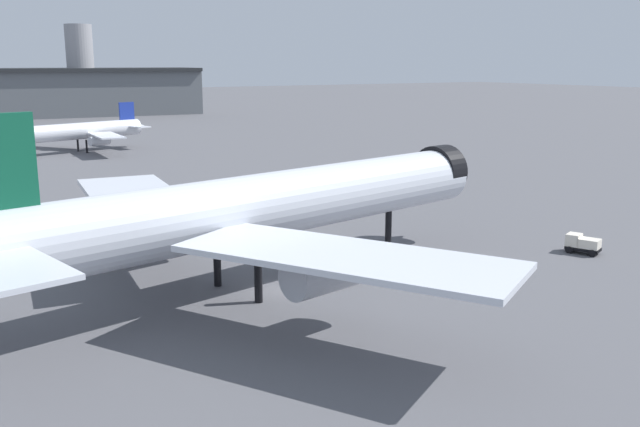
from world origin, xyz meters
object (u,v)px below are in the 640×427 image
at_px(airliner_near_gate, 257,208).
at_px(baggage_tug_wing, 582,244).
at_px(airliner_far_taxiway, 75,132).
at_px(service_truck_front, 277,193).

distance_m(airliner_near_gate, baggage_tug_wing, 33.62).
bearing_deg(airliner_far_taxiway, service_truck_front, 82.18).
bearing_deg(baggage_tug_wing, airliner_far_taxiway, -8.92).
distance_m(airliner_near_gate, airliner_far_taxiway, 100.20).
relative_size(airliner_near_gate, airliner_far_taxiway, 1.67).
distance_m(airliner_near_gate, service_truck_front, 35.08).
xyz_separation_m(airliner_near_gate, baggage_tug_wing, (32.43, -6.63, -5.88)).
xyz_separation_m(service_truck_front, baggage_tug_wing, (15.08, -36.66, -0.62)).
bearing_deg(airliner_near_gate, airliner_far_taxiway, 74.33).
distance_m(airliner_far_taxiway, baggage_tug_wing, 109.75).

